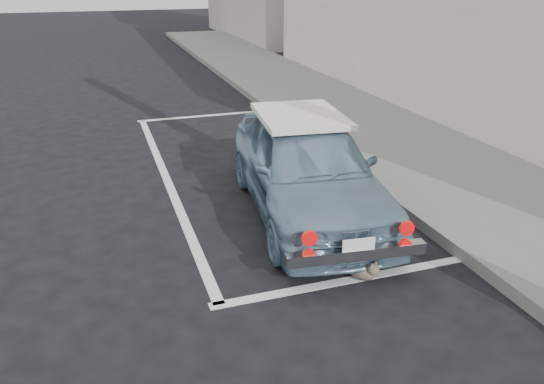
{
  "coord_description": "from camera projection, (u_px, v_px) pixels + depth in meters",
  "views": [
    {
      "loc": [
        -1.78,
        -4.67,
        2.96
      ],
      "look_at": [
        -0.1,
        0.3,
        0.75
      ],
      "focal_mm": 35.0,
      "sensor_mm": 36.0,
      "label": 1
    }
  ],
  "objects": [
    {
      "name": "pline_rear",
      "position": [
        352.0,
        280.0,
        5.46
      ],
      "size": [
        3.0,
        0.12,
        0.01
      ],
      "primitive_type": "cube",
      "color": "silver",
      "rests_on": "ground"
    },
    {
      "name": "cat",
      "position": [
        363.0,
        269.0,
        5.44
      ],
      "size": [
        0.33,
        0.46,
        0.26
      ],
      "rotation": [
        0.0,
        0.0,
        0.43
      ],
      "color": "#63574C",
      "rests_on": "ground"
    },
    {
      "name": "pline_front",
      "position": [
        208.0,
        116.0,
        11.58
      ],
      "size": [
        3.0,
        0.12,
        0.01
      ],
      "primitive_type": "cube",
      "color": "silver",
      "rests_on": "ground"
    },
    {
      "name": "ground",
      "position": [
        290.0,
        264.0,
        5.76
      ],
      "size": [
        80.0,
        80.0,
        0.0
      ],
      "primitive_type": "plane",
      "color": "black",
      "rests_on": "ground"
    },
    {
      "name": "sidewalk",
      "position": [
        435.0,
        166.0,
        8.41
      ],
      "size": [
        2.8,
        40.0,
        0.15
      ],
      "primitive_type": "cube",
      "color": "slate",
      "rests_on": "ground"
    },
    {
      "name": "pline_side",
      "position": [
        166.0,
        178.0,
        8.11
      ],
      "size": [
        0.12,
        7.0,
        0.01
      ],
      "primitive_type": "cube",
      "color": "silver",
      "rests_on": "ground"
    },
    {
      "name": "retro_coupe",
      "position": [
        307.0,
        166.0,
        6.74
      ],
      "size": [
        1.91,
        3.89,
        1.27
      ],
      "rotation": [
        0.0,
        0.0,
        -0.11
      ],
      "color": "#6F91A6",
      "rests_on": "ground"
    }
  ]
}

